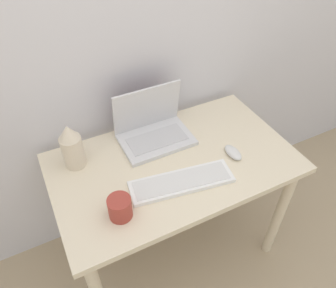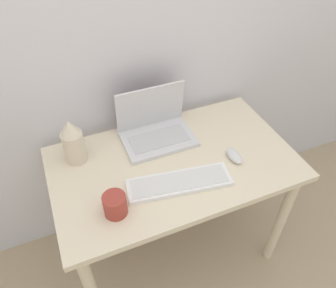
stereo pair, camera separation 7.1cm
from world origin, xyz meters
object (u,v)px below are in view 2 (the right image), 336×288
at_px(laptop, 155,128).
at_px(mouse, 234,156).
at_px(mug, 115,205).
at_px(keyboard, 179,182).
at_px(vase, 73,142).

relative_size(laptop, mouse, 3.14).
height_order(laptop, mouse, laptop).
distance_m(laptop, mug, 0.46).
bearing_deg(keyboard, mouse, 8.92).
relative_size(keyboard, mug, 4.90).
xyz_separation_m(keyboard, mouse, (0.29, 0.04, 0.00)).
bearing_deg(mug, keyboard, 7.16).
bearing_deg(laptop, mug, -130.04).
bearing_deg(mug, mouse, 8.05).
bearing_deg(laptop, vase, -178.27).
bearing_deg(keyboard, vase, 139.51).
relative_size(mouse, mug, 1.15).
distance_m(vase, mug, 0.35).
distance_m(laptop, vase, 0.38).
bearing_deg(mouse, mug, -171.95).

